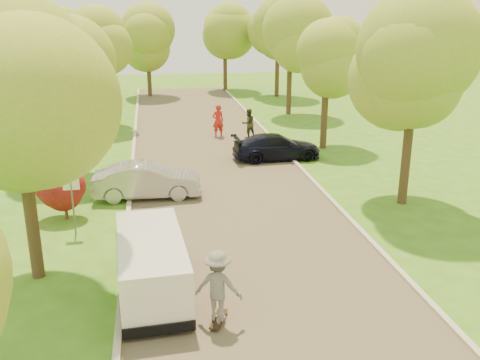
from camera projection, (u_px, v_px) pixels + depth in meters
ground at (262, 275)px, 15.80m from camera, size 100.00×100.00×0.00m
road at (225, 188)px, 23.30m from camera, size 8.00×60.00×0.01m
curb_left at (130, 192)px, 22.64m from camera, size 0.18×60.00×0.12m
curb_right at (314, 182)px, 23.92m from camera, size 0.18×60.00×0.12m
street_sign at (72, 192)px, 18.15m from camera, size 0.55×0.06×2.17m
red_shrub at (64, 191)px, 19.62m from camera, size 1.70×1.70×1.95m
tree_l_mida at (24, 101)px, 14.14m from camera, size 4.71×4.60×7.39m
tree_l_midb at (65, 74)px, 24.55m from camera, size 4.30×4.20×6.62m
tree_l_far at (93, 41)px, 33.72m from camera, size 4.92×4.80×7.79m
tree_r_mida at (421, 63)px, 19.88m from camera, size 5.13×5.00×7.95m
tree_r_midb at (331, 59)px, 28.45m from camera, size 4.51×4.40×7.01m
tree_r_far at (294, 32)px, 37.64m from camera, size 5.33×5.20×8.34m
tree_bg_a at (71, 37)px, 40.89m from camera, size 5.12×5.00×7.72m
tree_bg_b at (281, 31)px, 45.39m from camera, size 5.12×5.00×7.95m
tree_bg_c at (150, 37)px, 45.68m from camera, size 4.92×4.80×7.33m
tree_bg_d at (227, 32)px, 48.57m from camera, size 5.12×5.00×7.72m
minivan at (151, 264)px, 14.52m from camera, size 2.01×4.55×1.66m
silver_sedan at (147, 181)px, 21.99m from camera, size 4.44×1.67×1.45m
dark_sedan at (277, 147)px, 27.53m from camera, size 4.62×2.03×1.32m
longboard at (219, 319)px, 13.36m from camera, size 0.59×0.98×0.11m
skateboarder at (218, 286)px, 13.07m from camera, size 1.36×1.07×1.85m
person_striped at (218, 121)px, 32.23m from camera, size 0.79×0.59×1.96m
person_olive at (248, 123)px, 31.99m from camera, size 1.02×0.90×1.76m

